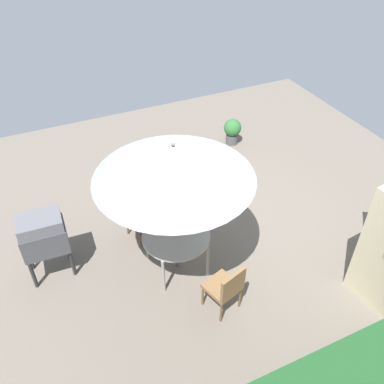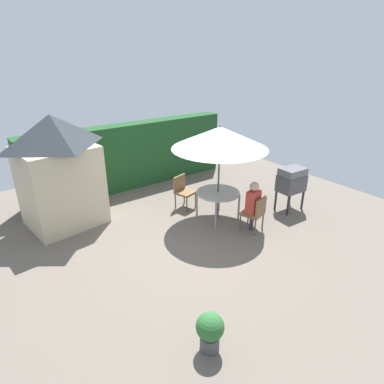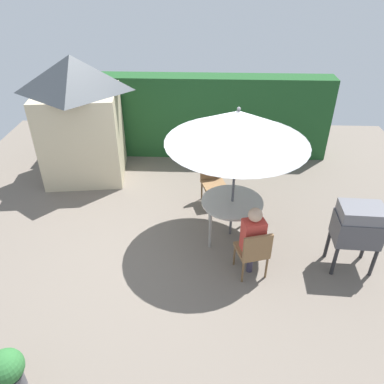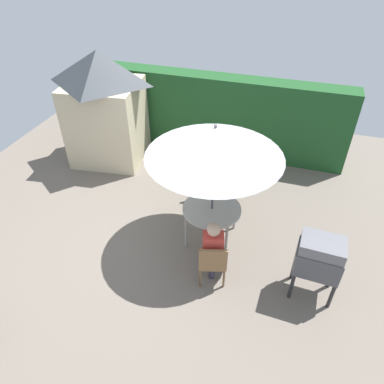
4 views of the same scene
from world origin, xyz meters
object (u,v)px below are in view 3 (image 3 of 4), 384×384
Objects in this scene: garden_shed at (80,118)px; person_in_red at (253,234)px; bbq_grill at (358,225)px; chair_far_side at (213,180)px; patio_table at (232,204)px; potted_plant_by_shed at (7,370)px; chair_near_shed at (254,250)px; patio_umbrella at (238,127)px.

garden_shed reaches higher than person_in_red.
bbq_grill is 1.33× the size of chair_far_side.
person_in_red reaches higher than patio_table.
bbq_grill is at bearing -21.57° from patio_table.
garden_shed is 3.95m from patio_table.
potted_plant_by_shed is (-2.75, -3.07, -0.31)m from patio_table.
garden_shed is 5.31m from potted_plant_by_shed.
chair_near_shed is (3.55, -3.16, -0.88)m from garden_shed.
potted_plant_by_shed is at bearing -146.35° from chair_near_shed.
patio_umbrella is 2.45m from bbq_grill.
chair_near_shed is (-1.63, -0.28, -0.33)m from bbq_grill.
chair_near_shed reaches higher than patio_table.
bbq_grill is (1.93, -0.76, 0.17)m from patio_table.
garden_shed reaches higher than chair_near_shed.
chair_near_shed is at bearing -74.18° from person_in_red.
patio_umbrella reaches higher than chair_far_side.
garden_shed is 4.72m from person_in_red.
bbq_grill reaches higher than patio_table.
potted_plant_by_shed is (-3.04, -2.02, -0.16)m from chair_near_shed.
garden_shed reaches higher than potted_plant_by_shed.
patio_table is at bearing 105.82° from person_in_red.
potted_plant_by_shed is at bearing -131.85° from patio_table.
chair_near_shed is at bearing -74.18° from patio_table.
patio_umbrella is (0.00, 0.00, 1.47)m from patio_table.
chair_near_shed is at bearing -73.60° from chair_far_side.
bbq_grill is (1.93, -0.76, -1.30)m from patio_umbrella.
patio_table is 0.87× the size of person_in_red.
potted_plant_by_shed is at bearing -131.85° from patio_umbrella.
patio_table is 1.09m from chair_near_shed.
patio_table is 1.22× the size of chair_near_shed.
patio_umbrella reaches higher than patio_table.
patio_umbrella is at bearing 105.82° from chair_near_shed.
bbq_grill reaches higher than chair_far_side.
patio_table is 1.22× the size of chair_far_side.
patio_table is at bearing -153.43° from patio_umbrella.
garden_shed is at bearing 95.59° from potted_plant_by_shed.
garden_shed is at bearing 146.95° from patio_table.
garden_shed reaches higher than patio_umbrella.
person_in_red is (3.02, 2.11, 0.42)m from potted_plant_by_shed.
patio_umbrella is at bearing 105.82° from person_in_red.
patio_umbrella is at bearing 48.15° from potted_plant_by_shed.
chair_far_side is 4.81m from potted_plant_by_shed.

